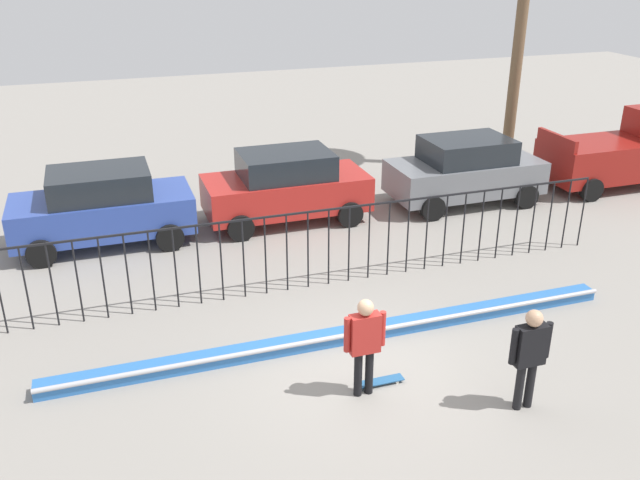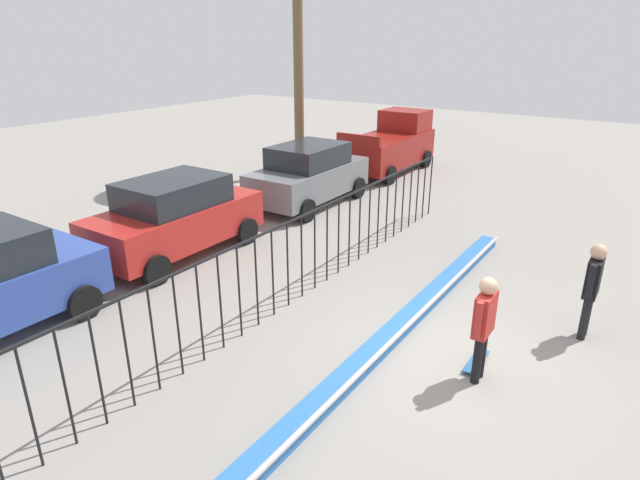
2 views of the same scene
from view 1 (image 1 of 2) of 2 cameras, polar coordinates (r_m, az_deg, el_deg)
The scene contains 10 objects.
ground_plane at distance 12.22m, azimuth 3.90°, elevation -10.87°, with size 60.00×60.00×0.00m, color gray.
bowl_coping_ledge at distance 12.97m, azimuth 2.14°, elevation -7.94°, with size 11.00×0.40×0.27m.
perimeter_fence at distance 14.47m, azimuth -1.01°, elevation -0.08°, with size 14.04×0.04×1.76m.
skateboarder at distance 11.10m, azimuth 3.74°, elevation -8.22°, with size 0.71×0.27×1.76m.
skateboard at distance 11.90m, azimuth 5.10°, elevation -11.63°, with size 0.80×0.20×0.07m.
camera_operator at distance 11.26m, azimuth 17.08°, elevation -8.80°, with size 0.72×0.27×1.78m.
parked_car_blue at distance 17.53m, azimuth -17.69°, elevation 2.68°, with size 4.30×2.12×1.90m.
parked_car_red at distance 18.15m, azimuth -2.85°, elevation 4.52°, with size 4.30×2.12×1.90m.
parked_car_gray at distance 19.85m, azimuth 12.01°, elevation 5.71°, with size 4.30×2.12×1.90m.
pickup_truck at distance 22.90m, azimuth 24.06°, elevation 6.72°, with size 4.70×2.12×2.24m.
Camera 1 is at (-3.96, -9.26, 6.91)m, focal length 38.39 mm.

